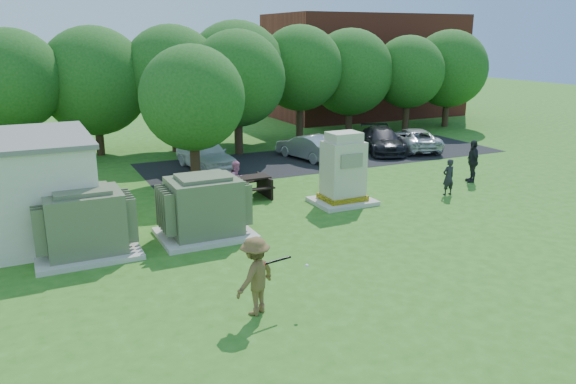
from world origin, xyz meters
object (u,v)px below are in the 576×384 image
transformer_right (204,208)px  person_walking_right (473,161)px  transformer_left (85,224)px  car_white (206,154)px  picnic_table (244,185)px  person_at_picnic (237,180)px  generator_cabinet (343,173)px  car_silver_b (413,139)px  car_dark (382,140)px  batter (255,276)px  person_by_generator (448,177)px  car_silver_a (308,147)px

transformer_right → person_walking_right: (13.06, 1.65, -0.02)m
transformer_left → car_white: bearing=54.2°
transformer_right → picnic_table: 4.59m
person_at_picnic → generator_cabinet: bearing=-65.9°
picnic_table → car_silver_b: bearing=22.4°
car_dark → car_silver_b: car_dark is taller
batter → car_white: size_ratio=0.44×
transformer_right → generator_cabinet: size_ratio=1.06×
person_walking_right → car_white: bearing=-103.3°
picnic_table → person_at_picnic: 0.37m
car_silver_b → picnic_table: bearing=39.7°
picnic_table → car_dark: 11.77m
transformer_left → generator_cabinet: size_ratio=1.06×
transformer_right → person_at_picnic: bearing=55.4°
batter → person_by_generator: (11.13, 6.07, -0.20)m
person_at_picnic → car_white: 5.70m
transformer_left → person_walking_right: transformer_left is taller
picnic_table → transformer_right: bearing=-128.0°
picnic_table → person_walking_right: (10.24, -1.95, 0.40)m
picnic_table → person_at_picnic: bearing=166.9°
transformer_right → person_walking_right: bearing=7.2°
car_silver_b → car_white: bearing=14.4°
transformer_right → batter: size_ratio=1.57×
person_by_generator → car_silver_a: 8.98m
person_walking_right → person_at_picnic: bearing=-76.6°
person_walking_right → car_dark: person_walking_right is taller
picnic_table → car_dark: car_dark is taller
generator_cabinet → car_dark: (7.24, 7.69, -0.57)m
transformer_left → person_at_picnic: bearing=30.5°
person_at_picnic → car_silver_b: (12.74, 5.06, -0.15)m
transformer_right → car_dark: 16.04m
person_at_picnic → car_silver_b: bearing=-10.2°
car_silver_b → transformer_left: bearing=42.0°
person_by_generator → car_dark: person_by_generator is taller
person_at_picnic → picnic_table: bearing=-45.0°
transformer_right → car_silver_a: bearing=46.7°
transformer_right → car_silver_b: transformer_right is taller
picnic_table → car_silver_a: size_ratio=0.51×
car_silver_b → person_walking_right: bearing=90.0°
transformer_right → person_by_generator: size_ratio=1.97×
car_silver_a → transformer_right: bearing=34.2°
person_by_generator → person_walking_right: (2.46, 1.24, 0.19)m
car_white → car_silver_a: 5.62m
transformer_right → car_dark: size_ratio=0.65×
person_walking_right → car_white: (-10.02, 7.69, -0.22)m
person_walking_right → car_dark: (0.23, 7.33, -0.28)m
transformer_left → person_at_picnic: size_ratio=1.92×
transformer_left → car_dark: transformer_left is taller
batter → car_white: bearing=-132.9°
car_silver_b → car_silver_a: bearing=13.5°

